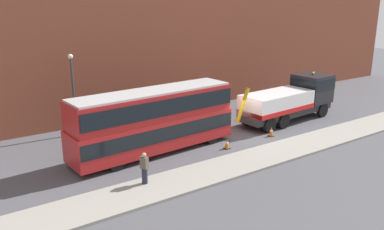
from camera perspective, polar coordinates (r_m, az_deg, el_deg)
The scene contains 9 objects.
ground_plane at distance 28.82m, azimuth 6.51°, elevation -2.88°, with size 120.00×120.00×0.00m, color #4C4C51.
near_kerb at distance 25.98m, azimuth 12.59°, elevation -5.17°, with size 60.00×2.80×0.15m, color gray.
building_facade at distance 34.48m, azimuth -3.03°, elevation 14.00°, with size 60.00×1.50×16.00m.
recovery_tow_truck at distance 32.76m, azimuth 14.07°, elevation 2.26°, with size 10.21×3.22×3.67m.
double_decker_bus at distance 24.89m, azimuth -5.48°, elevation -0.53°, with size 11.16×3.26×4.06m.
pedestrian_onlooker at distance 20.80m, azimuth -6.87°, elevation -7.66°, with size 0.40×0.47×1.71m.
traffic_cone_near_bus at distance 26.03m, azimuth 5.05°, elevation -4.15°, with size 0.36×0.36×0.72m.
traffic_cone_midway at distance 28.85m, azimuth 11.35°, elevation -2.37°, with size 0.36×0.36×0.72m.
street_lamp at distance 29.07m, azimuth -16.78°, elevation 3.80°, with size 0.36×0.36×5.83m.
Camera 1 is at (-18.00, -20.48, 9.33)m, focal length 37.02 mm.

